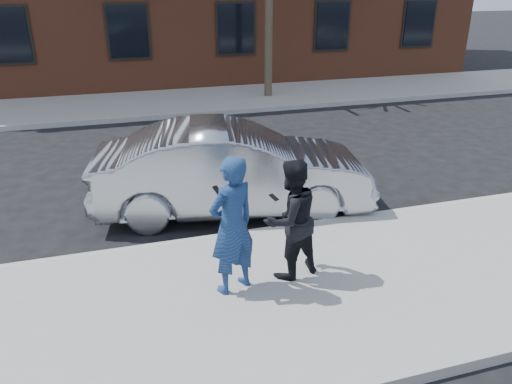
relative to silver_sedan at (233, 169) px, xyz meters
name	(u,v)px	position (x,y,z in m)	size (l,w,h in m)	color
ground	(202,306)	(-1.12, -2.68, -0.80)	(100.00, 100.00, 0.00)	black
near_sidewalk	(205,313)	(-1.12, -2.93, -0.72)	(50.00, 3.50, 0.15)	gray
near_curb	(182,245)	(-1.12, -1.13, -0.72)	(50.00, 0.10, 0.15)	#999691
far_sidewalk	(135,105)	(-1.12, 8.57, -0.72)	(50.00, 3.50, 0.15)	gray
far_curb	(140,118)	(-1.12, 6.77, -0.72)	(50.00, 0.10, 0.15)	#999691
silver_sedan	(233,169)	(0.00, 0.00, 0.00)	(1.69, 4.84, 1.59)	#999BA3
man_hoodie	(232,226)	(-0.68, -2.62, 0.27)	(0.79, 0.67, 1.84)	navy
man_peacoat	(291,219)	(0.15, -2.50, 0.19)	(0.96, 0.84, 1.66)	black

